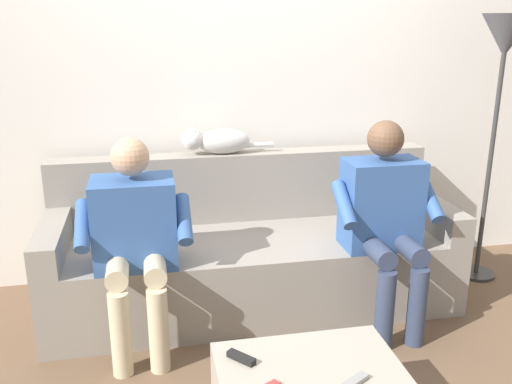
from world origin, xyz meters
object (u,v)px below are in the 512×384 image
remote_gray (354,382)px  remote_black (241,358)px  cat_on_backrest (217,141)px  couch (251,254)px  person_left_seated (385,213)px  person_right_seated (135,232)px  floor_lamp (504,55)px

remote_gray → remote_black: bearing=-62.3°
cat_on_backrest → remote_gray: 1.79m
cat_on_backrest → remote_black: bearing=86.1°
cat_on_backrest → remote_black: 1.55m
remote_gray → couch: bearing=-115.9°
couch → remote_gray: bearing=95.5°
remote_gray → person_left_seated: bearing=-149.8°
person_right_seated → remote_gray: bearing=128.3°
couch → remote_gray: (-0.13, 1.38, 0.06)m
cat_on_backrest → floor_lamp: (-1.72, 0.25, 0.51)m
couch → floor_lamp: bearing=-179.0°
floor_lamp → remote_gray: bearing=44.7°
floor_lamp → person_right_seated: bearing=10.0°
person_left_seated → remote_black: 1.23m
couch → person_right_seated: person_right_seated is taller
couch → person_left_seated: size_ratio=2.06×
remote_gray → floor_lamp: 2.29m
couch → person_right_seated: bearing=28.8°
remote_gray → remote_black: (0.39, -0.23, 0.00)m
couch → person_right_seated: 0.83m
couch → floor_lamp: size_ratio=1.40×
person_right_seated → floor_lamp: bearing=-170.0°
person_left_seated → remote_gray: (0.54, 0.99, -0.30)m
person_left_seated → remote_gray: size_ratio=8.51×
cat_on_backrest → remote_gray: bearing=100.1°
floor_lamp → cat_on_backrest: bearing=-8.3°
cat_on_backrest → remote_black: size_ratio=4.48×
couch → cat_on_backrest: 0.73m
couch → cat_on_backrest: (0.16, -0.28, 0.65)m
cat_on_backrest → floor_lamp: 1.81m
person_right_seated → remote_black: bearing=117.7°
cat_on_backrest → remote_gray: size_ratio=4.22×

